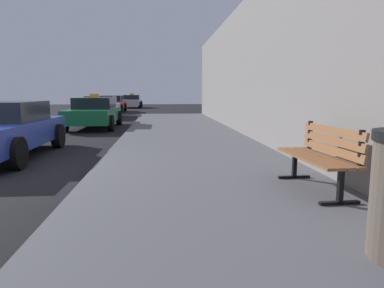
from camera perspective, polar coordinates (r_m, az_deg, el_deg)
sidewalk at (r=6.62m, az=1.78°, el=-3.76°), size 4.00×32.00×0.15m
building_wall at (r=7.12m, az=20.26°, el=13.63°), size 0.70×32.00×4.36m
bench at (r=5.04m, az=20.49°, el=-1.38°), size 0.56×1.56×0.89m
car_green at (r=15.29m, az=-15.70°, el=4.97°), size 1.95×4.26×1.43m
car_white at (r=21.79m, az=-14.70°, el=5.93°), size 2.06×4.36×1.27m
car_red at (r=27.77m, az=-13.00°, el=6.45°), size 1.96×4.55×1.27m
car_silver at (r=35.62m, az=-9.81°, el=6.91°), size 1.93×4.19×1.43m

